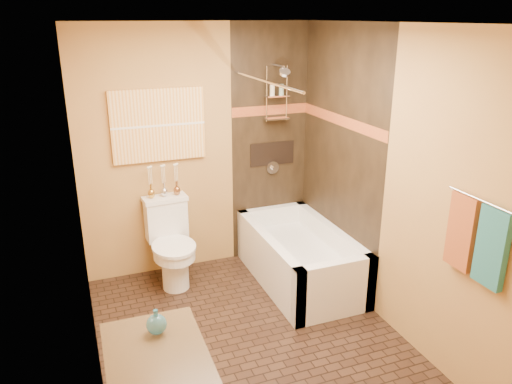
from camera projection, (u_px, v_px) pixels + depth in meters
name	position (u px, v px, depth m)	size (l,w,h in m)	color
floor	(252.00, 340.00, 4.14)	(3.00, 3.00, 0.00)	black
wall_left	(82.00, 222.00, 3.31)	(0.02, 3.00, 2.50)	#AD8543
wall_right	(386.00, 181.00, 4.13)	(0.02, 3.00, 2.50)	#AD8543
wall_back	(199.00, 151.00, 5.04)	(2.40, 0.02, 2.50)	#AD8543
wall_front	(361.00, 300.00, 2.41)	(2.40, 0.02, 2.50)	#AD8543
ceiling	(250.00, 23.00, 3.30)	(3.00, 3.00, 0.00)	silver
alcove_tile_back	(270.00, 145.00, 5.29)	(0.85, 0.01, 2.50)	black
alcove_tile_right	(339.00, 158.00, 4.79)	(0.01, 1.50, 2.50)	black
mosaic_band_back	(271.00, 110.00, 5.16)	(0.85, 0.01, 0.10)	maroon
mosaic_band_right	(340.00, 120.00, 4.66)	(0.01, 1.50, 0.10)	maroon
alcove_niche	(272.00, 154.00, 5.33)	(0.50, 0.01, 0.25)	black
shower_fixtures	(277.00, 107.00, 5.07)	(0.24, 0.33, 1.16)	silver
curtain_rod	(264.00, 81.00, 4.26)	(0.03, 0.03, 1.55)	silver
towel_bar	(481.00, 201.00, 3.13)	(0.02, 0.02, 0.55)	silver
towel_teal	(492.00, 248.00, 3.11)	(0.05, 0.22, 0.52)	#1D5E61
towel_rust	(462.00, 232.00, 3.33)	(0.05, 0.22, 0.52)	#94421B
sunset_painting	(158.00, 125.00, 4.78)	(0.90, 0.04, 0.70)	gold
vanity_mirror	(91.00, 250.00, 2.36)	(0.01, 1.00, 0.90)	white
bathtub	(300.00, 261.00, 5.00)	(0.80, 1.50, 0.55)	white
toilet	(171.00, 243.00, 4.92)	(0.44, 0.65, 0.85)	white
teal_bottle	(156.00, 322.00, 2.88)	(0.12, 0.12, 0.19)	#28687A
bud_vases	(164.00, 180.00, 4.89)	(0.32, 0.07, 0.32)	#B98D39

